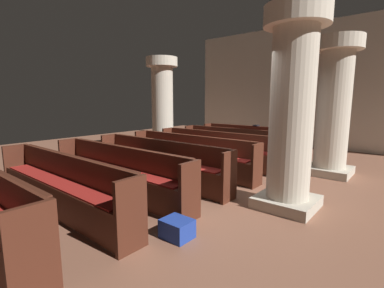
{
  "coord_description": "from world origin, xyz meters",
  "views": [
    {
      "loc": [
        3.05,
        -4.71,
        1.78
      ],
      "look_at": [
        -0.99,
        0.18,
        0.75
      ],
      "focal_mm": 25.83,
      "sensor_mm": 36.0,
      "label": 1
    }
  ],
  "objects_px": {
    "lectern": "(292,138)",
    "kneeler_box_blue": "(177,229)",
    "pew_row_2": "(215,147)",
    "pew_row_0": "(252,139)",
    "pew_row_5": "(117,169)",
    "pew_row_1": "(235,142)",
    "pillar_far_side": "(162,103)",
    "pew_row_4": "(159,160)",
    "hymn_book": "(256,126)",
    "pew_row_3": "(190,153)",
    "pillar_aisle_side": "(334,105)",
    "pew_row_6": "(60,182)",
    "pillar_aisle_rear": "(292,107)"
  },
  "relations": [
    {
      "from": "pillar_aisle_side",
      "to": "kneeler_box_blue",
      "type": "relative_size",
      "value": 8.29
    },
    {
      "from": "pew_row_5",
      "to": "hymn_book",
      "type": "bearing_deg",
      "value": 89.52
    },
    {
      "from": "pew_row_6",
      "to": "pillar_aisle_rear",
      "type": "bearing_deg",
      "value": 43.18
    },
    {
      "from": "pew_row_0",
      "to": "pew_row_1",
      "type": "relative_size",
      "value": 1.0
    },
    {
      "from": "pew_row_3",
      "to": "hymn_book",
      "type": "height_order",
      "value": "hymn_book"
    },
    {
      "from": "pew_row_6",
      "to": "kneeler_box_blue",
      "type": "bearing_deg",
      "value": 16.23
    },
    {
      "from": "pew_row_4",
      "to": "pillar_aisle_rear",
      "type": "xyz_separation_m",
      "value": [
        2.66,
        0.38,
        1.16
      ]
    },
    {
      "from": "pew_row_2",
      "to": "pew_row_0",
      "type": "bearing_deg",
      "value": 90.0
    },
    {
      "from": "pew_row_0",
      "to": "pew_row_2",
      "type": "bearing_deg",
      "value": -90.0
    },
    {
      "from": "lectern",
      "to": "hymn_book",
      "type": "relative_size",
      "value": 5.08
    },
    {
      "from": "pew_row_6",
      "to": "pillar_far_side",
      "type": "height_order",
      "value": "pillar_far_side"
    },
    {
      "from": "hymn_book",
      "to": "pillar_far_side",
      "type": "bearing_deg",
      "value": -146.97
    },
    {
      "from": "pew_row_3",
      "to": "pew_row_0",
      "type": "bearing_deg",
      "value": 90.0
    },
    {
      "from": "pillar_aisle_side",
      "to": "pillar_far_side",
      "type": "distance_m",
      "value": 5.29
    },
    {
      "from": "pew_row_3",
      "to": "kneeler_box_blue",
      "type": "bearing_deg",
      "value": -53.02
    },
    {
      "from": "pew_row_2",
      "to": "pillar_aisle_side",
      "type": "relative_size",
      "value": 1.14
    },
    {
      "from": "lectern",
      "to": "pew_row_1",
      "type": "bearing_deg",
      "value": -109.65
    },
    {
      "from": "pew_row_5",
      "to": "pew_row_2",
      "type": "bearing_deg",
      "value": 90.0
    },
    {
      "from": "pew_row_1",
      "to": "pillar_far_side",
      "type": "relative_size",
      "value": 1.14
    },
    {
      "from": "pew_row_5",
      "to": "pillar_aisle_side",
      "type": "height_order",
      "value": "pillar_aisle_side"
    },
    {
      "from": "pillar_aisle_rear",
      "to": "lectern",
      "type": "bearing_deg",
      "value": 109.09
    },
    {
      "from": "hymn_book",
      "to": "pew_row_5",
      "type": "bearing_deg",
      "value": -90.48
    },
    {
      "from": "lectern",
      "to": "kneeler_box_blue",
      "type": "relative_size",
      "value": 2.84
    },
    {
      "from": "pew_row_3",
      "to": "kneeler_box_blue",
      "type": "xyz_separation_m",
      "value": [
        1.96,
        -2.6,
        -0.37
      ]
    },
    {
      "from": "pew_row_1",
      "to": "lectern",
      "type": "xyz_separation_m",
      "value": [
        0.86,
        2.41,
        -0.04
      ]
    },
    {
      "from": "pillar_far_side",
      "to": "pillar_aisle_rear",
      "type": "bearing_deg",
      "value": -23.67
    },
    {
      "from": "pew_row_5",
      "to": "kneeler_box_blue",
      "type": "relative_size",
      "value": 9.48
    },
    {
      "from": "pillar_far_side",
      "to": "pew_row_4",
      "type": "bearing_deg",
      "value": -45.91
    },
    {
      "from": "lectern",
      "to": "kneeler_box_blue",
      "type": "distance_m",
      "value": 7.22
    },
    {
      "from": "pew_row_5",
      "to": "pillar_aisle_side",
      "type": "xyz_separation_m",
      "value": [
        2.66,
        4.12,
        1.16
      ]
    },
    {
      "from": "pew_row_4",
      "to": "pillar_aisle_rear",
      "type": "relative_size",
      "value": 1.14
    },
    {
      "from": "pew_row_0",
      "to": "pew_row_4",
      "type": "bearing_deg",
      "value": -90.0
    },
    {
      "from": "pew_row_4",
      "to": "pew_row_6",
      "type": "relative_size",
      "value": 1.0
    },
    {
      "from": "pew_row_6",
      "to": "hymn_book",
      "type": "xyz_separation_m",
      "value": [
        0.05,
        6.54,
        0.43
      ]
    },
    {
      "from": "pew_row_2",
      "to": "hymn_book",
      "type": "bearing_deg",
      "value": 88.87
    },
    {
      "from": "pew_row_0",
      "to": "kneeler_box_blue",
      "type": "height_order",
      "value": "pew_row_0"
    },
    {
      "from": "pew_row_3",
      "to": "pillar_far_side",
      "type": "distance_m",
      "value": 3.29
    },
    {
      "from": "lectern",
      "to": "hymn_book",
      "type": "xyz_separation_m",
      "value": [
        -0.82,
        -1.16,
        0.47
      ]
    },
    {
      "from": "pew_row_6",
      "to": "lectern",
      "type": "bearing_deg",
      "value": 83.61
    },
    {
      "from": "pew_row_2",
      "to": "pillar_aisle_side",
      "type": "bearing_deg",
      "value": 19.67
    },
    {
      "from": "pew_row_1",
      "to": "pew_row_2",
      "type": "relative_size",
      "value": 1.0
    },
    {
      "from": "pew_row_6",
      "to": "kneeler_box_blue",
      "type": "relative_size",
      "value": 9.48
    },
    {
      "from": "pew_row_4",
      "to": "lectern",
      "type": "relative_size",
      "value": 3.34
    },
    {
      "from": "lectern",
      "to": "pillar_aisle_side",
      "type": "bearing_deg",
      "value": -54.45
    },
    {
      "from": "pew_row_3",
      "to": "pillar_aisle_side",
      "type": "distance_m",
      "value": 3.53
    },
    {
      "from": "pew_row_0",
      "to": "pew_row_4",
      "type": "xyz_separation_m",
      "value": [
        0.0,
        -4.23,
        0.0
      ]
    },
    {
      "from": "pew_row_1",
      "to": "pew_row_5",
      "type": "height_order",
      "value": "same"
    },
    {
      "from": "pew_row_2",
      "to": "hymn_book",
      "type": "relative_size",
      "value": 16.97
    },
    {
      "from": "pew_row_2",
      "to": "pillar_aisle_side",
      "type": "distance_m",
      "value": 3.05
    },
    {
      "from": "pew_row_1",
      "to": "kneeler_box_blue",
      "type": "bearing_deg",
      "value": -67.44
    }
  ]
}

